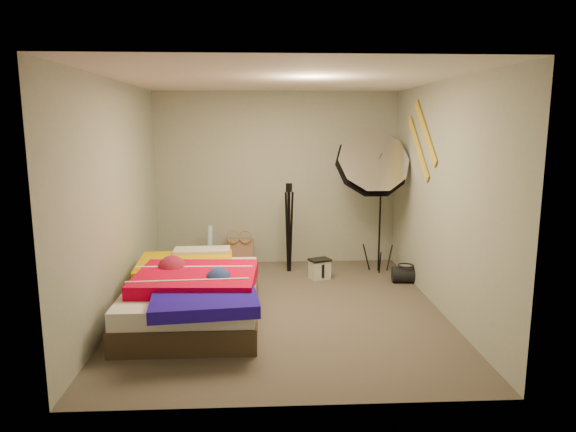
{
  "coord_description": "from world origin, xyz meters",
  "views": [
    {
      "loc": [
        -0.2,
        -5.46,
        2.05
      ],
      "look_at": [
        0.1,
        0.6,
        0.95
      ],
      "focal_mm": 32.0,
      "sensor_mm": 36.0,
      "label": 1
    }
  ],
  "objects": [
    {
      "name": "wall_right",
      "position": [
        1.75,
        0.0,
        1.25
      ],
      "size": [
        0.0,
        4.0,
        4.0
      ],
      "primitive_type": "plane",
      "rotation": [
        1.57,
        0.0,
        -1.57
      ],
      "color": "#999E8D",
      "rests_on": "floor"
    },
    {
      "name": "wall_stripe_upper",
      "position": [
        1.73,
        0.6,
        1.95
      ],
      "size": [
        0.02,
        0.91,
        0.78
      ],
      "primitive_type": "cube",
      "rotation": [
        0.7,
        0.0,
        0.0
      ],
      "color": "gold",
      "rests_on": "wall_right"
    },
    {
      "name": "duffel_bag",
      "position": [
        1.65,
        0.9,
        0.1
      ],
      "size": [
        0.36,
        0.24,
        0.21
      ],
      "primitive_type": "cylinder",
      "rotation": [
        0.0,
        1.57,
        -0.09
      ],
      "color": "black",
      "rests_on": "floor"
    },
    {
      "name": "ceiling",
      "position": [
        0.0,
        0.0,
        2.5
      ],
      "size": [
        4.0,
        4.0,
        0.0
      ],
      "primitive_type": "plane",
      "rotation": [
        3.14,
        0.0,
        0.0
      ],
      "color": "silver",
      "rests_on": "wall_back"
    },
    {
      "name": "wrapping_roll",
      "position": [
        -0.96,
        1.66,
        0.31
      ],
      "size": [
        0.09,
        0.18,
        0.63
      ],
      "primitive_type": "cylinder",
      "rotation": [
        -0.17,
        0.0,
        -0.09
      ],
      "color": "#5EB5DF",
      "rests_on": "floor"
    },
    {
      "name": "wall_back",
      "position": [
        0.0,
        2.0,
        1.25
      ],
      "size": [
        3.5,
        0.0,
        3.5
      ],
      "primitive_type": "plane",
      "rotation": [
        1.57,
        0.0,
        0.0
      ],
      "color": "#999E8D",
      "rests_on": "floor"
    },
    {
      "name": "floor",
      "position": [
        0.0,
        0.0,
        0.0
      ],
      "size": [
        4.0,
        4.0,
        0.0
      ],
      "primitive_type": "plane",
      "color": "brown",
      "rests_on": "ground"
    },
    {
      "name": "wall_left",
      "position": [
        -1.75,
        0.0,
        1.25
      ],
      "size": [
        0.0,
        4.0,
        4.0
      ],
      "primitive_type": "plane",
      "rotation": [
        1.57,
        0.0,
        1.57
      ],
      "color": "#999E8D",
      "rests_on": "floor"
    },
    {
      "name": "tote_bag",
      "position": [
        -0.54,
        1.86,
        0.19
      ],
      "size": [
        0.39,
        0.18,
        0.4
      ],
      "primitive_type": "cube",
      "rotation": [
        -0.14,
        0.0,
        -0.03
      ],
      "color": "tan",
      "rests_on": "floor"
    },
    {
      "name": "camera_tripod",
      "position": [
        0.16,
        1.5,
        0.71
      ],
      "size": [
        0.09,
        0.09,
        1.24
      ],
      "color": "black",
      "rests_on": "floor"
    },
    {
      "name": "camera_case",
      "position": [
        0.55,
        1.11,
        0.13
      ],
      "size": [
        0.3,
        0.26,
        0.25
      ],
      "primitive_type": "cube",
      "rotation": [
        0.0,
        0.0,
        0.39
      ],
      "color": "beige",
      "rests_on": "floor"
    },
    {
      "name": "photo_umbrella",
      "position": [
        1.25,
        1.32,
        1.49
      ],
      "size": [
        1.2,
        0.89,
        2.08
      ],
      "color": "black",
      "rests_on": "floor"
    },
    {
      "name": "wall_front",
      "position": [
        0.0,
        -2.0,
        1.25
      ],
      "size": [
        3.5,
        0.0,
        3.5
      ],
      "primitive_type": "plane",
      "rotation": [
        -1.57,
        0.0,
        0.0
      ],
      "color": "#999E8D",
      "rests_on": "floor"
    },
    {
      "name": "wall_stripe_lower",
      "position": [
        1.73,
        0.85,
        1.75
      ],
      "size": [
        0.02,
        0.91,
        0.78
      ],
      "primitive_type": "cube",
      "rotation": [
        0.7,
        0.0,
        0.0
      ],
      "color": "gold",
      "rests_on": "wall_right"
    },
    {
      "name": "bed",
      "position": [
        -0.93,
        -0.24,
        0.28
      ],
      "size": [
        1.41,
        2.12,
        0.56
      ],
      "color": "#3F3021",
      "rests_on": "floor"
    }
  ]
}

